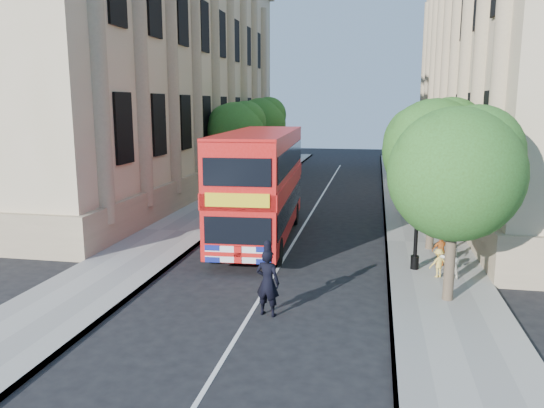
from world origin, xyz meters
The scene contains 16 objects.
ground centered at (0.00, 0.00, 0.00)m, with size 120.00×120.00×0.00m, color black.
pavement_right centered at (5.75, 10.00, 0.06)m, with size 3.50×80.00×0.12m, color gray.
pavement_left centered at (-5.75, 10.00, 0.06)m, with size 3.50×80.00×0.12m, color gray.
building_left centered at (-13.80, 24.00, 9.00)m, with size 12.00×38.00×18.00m, color tan.
tree_right_near centered at (5.84, 3.03, 4.25)m, with size 4.00×4.00×6.08m.
tree_right_mid centered at (5.84, 9.03, 4.45)m, with size 4.20×4.20×6.37m.
tree_right_far centered at (5.84, 15.03, 4.31)m, with size 4.00×4.00×6.15m.
tree_left_far centered at (-5.96, 22.03, 4.44)m, with size 4.00×4.00×6.30m.
tree_left_back centered at (-5.96, 30.03, 4.71)m, with size 4.20×4.20×6.65m.
lamp_post centered at (5.00, 6.00, 2.51)m, with size 0.32×0.32×5.16m.
double_decker_bus centered at (-1.53, 9.40, 2.66)m, with size 3.36×10.55×4.81m.
box_van centered at (-2.77, 14.67, 1.43)m, with size 2.13×5.13×2.92m.
police_constable centered at (0.52, 1.00, 1.00)m, with size 0.73×0.48×1.99m, color black.
woman_pedestrian centered at (6.07, 5.06, 0.89)m, with size 0.75×0.58×1.53m, color white.
child_a centered at (5.97, 6.58, 0.71)m, with size 0.69×0.29×1.18m, color orange.
child_b centered at (5.74, 5.20, 0.63)m, with size 0.66×0.38×1.02m, color #E2BB4D.
Camera 1 is at (3.45, -13.34, 6.09)m, focal length 35.00 mm.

